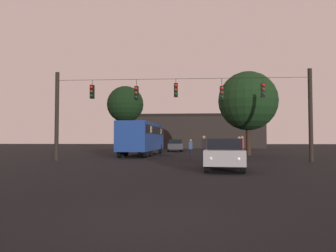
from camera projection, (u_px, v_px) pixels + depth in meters
name	position (u px, v px, depth m)	size (l,w,h in m)	color
ground_plane	(183.00, 156.00, 30.06)	(168.00, 168.00, 0.00)	black
overhead_signal_span	(179.00, 107.00, 22.31)	(17.75, 0.44, 6.26)	black
city_bus	(143.00, 136.00, 30.87)	(3.03, 11.11, 3.00)	navy
car_near_right	(225.00, 154.00, 15.77)	(2.25, 4.47, 1.52)	#99999E
car_far_left	(175.00, 145.00, 40.39)	(2.16, 4.45, 1.52)	#2D2D33
pedestrian_crossing_left	(242.00, 147.00, 22.94)	(0.25, 0.36, 1.74)	black
pedestrian_crossing_center	(211.00, 148.00, 23.17)	(0.35, 0.42, 1.52)	black
pedestrian_crossing_right	(204.00, 147.00, 21.82)	(0.31, 0.40, 1.75)	black
pedestrian_near_bus	(239.00, 147.00, 21.92)	(0.24, 0.36, 1.69)	black
pedestrian_trailing	(191.00, 148.00, 24.72)	(0.28, 0.38, 1.51)	black
corner_building	(197.00, 132.00, 59.06)	(22.56, 9.65, 5.90)	black
tree_left_silhouette	(248.00, 101.00, 30.13)	(5.49, 5.49, 7.83)	#2D2116
tree_behind_building	(125.00, 104.00, 44.17)	(4.96, 4.96, 8.79)	#2D2116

